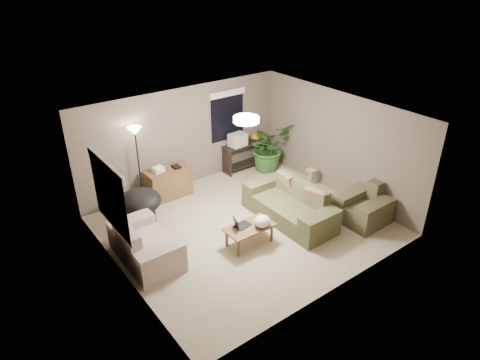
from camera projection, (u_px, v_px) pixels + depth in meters
room_shell at (246, 175)px, 8.71m from camera, size 5.50×5.50×5.50m
main_sofa at (290, 207)px, 9.42m from camera, size 0.95×2.20×0.85m
throw_pillows at (300, 190)px, 9.39m from camera, size 0.36×1.38×0.47m
loveseat at (144, 247)px, 8.14m from camera, size 0.90×1.60×0.85m
armchair at (362, 208)px, 9.37m from camera, size 0.95×1.00×0.85m
coffee_table at (249, 229)px, 8.57m from camera, size 1.00×0.55×0.42m
laptop at (240, 224)px, 8.49m from camera, size 0.41×0.29×0.24m
plastic_bag at (262, 221)px, 8.48m from camera, size 0.35×0.31×0.24m
desk at (169, 183)px, 10.26m from camera, size 1.10×0.50×0.75m
desk_papers at (162, 169)px, 9.97m from camera, size 0.69×0.29×0.12m
console_table at (245, 154)px, 11.60m from camera, size 1.30×0.40×0.75m
pumpkin at (255, 137)px, 11.59m from camera, size 0.31×0.31×0.20m
cardboard_box at (238, 140)px, 11.24m from camera, size 0.47×0.36×0.33m
papasan_chair at (141, 204)px, 9.20m from camera, size 1.10×1.10×0.80m
floor_lamp at (136, 140)px, 9.43m from camera, size 0.32×0.32×1.91m
ceiling_fixture at (246, 120)px, 8.15m from camera, size 0.50×0.50×0.10m
houseplant at (268, 152)px, 11.55m from camera, size 1.19×1.33×1.04m
cat_scratching_post at (311, 180)px, 10.75m from camera, size 0.32×0.32×0.50m
window_left at (108, 184)px, 7.23m from camera, size 0.05×1.56×1.33m
window_back at (227, 107)px, 10.90m from camera, size 1.06×0.05×1.33m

